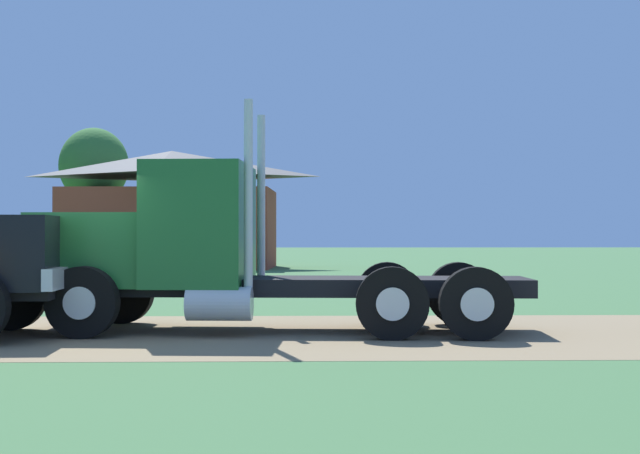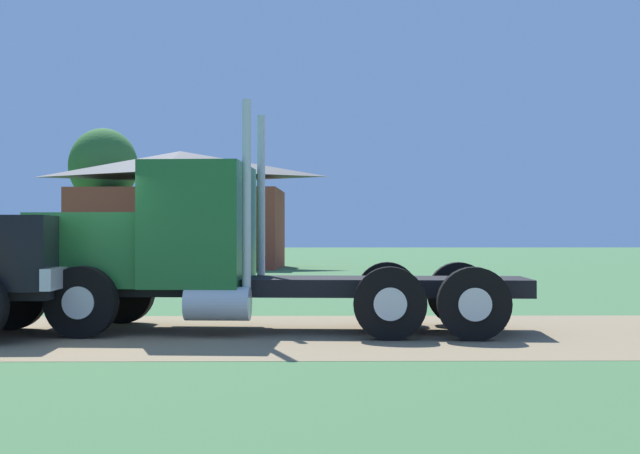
{
  "view_description": "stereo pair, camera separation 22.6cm",
  "coord_description": "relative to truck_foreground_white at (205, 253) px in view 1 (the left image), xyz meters",
  "views": [
    {
      "loc": [
        3.67,
        -14.17,
        1.58
      ],
      "look_at": [
        4.1,
        1.49,
        1.72
      ],
      "focal_mm": 49.81,
      "sensor_mm": 36.0,
      "label": 1
    },
    {
      "loc": [
        3.9,
        -14.17,
        1.58
      ],
      "look_at": [
        4.1,
        1.49,
        1.72
      ],
      "focal_mm": 49.81,
      "sensor_mm": 36.0,
      "label": 2
    }
  ],
  "objects": [
    {
      "name": "dirt_track",
      "position": [
        -2.18,
        -0.47,
        -1.28
      ],
      "size": [
        120.0,
        6.22,
        0.01
      ],
      "primitive_type": "cube",
      "color": "#847151",
      "rests_on": "ground_plane"
    },
    {
      "name": "tree_mid",
      "position": [
        -9.11,
        32.12,
        3.91
      ],
      "size": [
        3.6,
        3.6,
        7.21
      ],
      "color": "#513823",
      "rests_on": "ground_plane"
    },
    {
      "name": "truck_foreground_white",
      "position": [
        0.0,
        0.0,
        0.0
      ],
      "size": [
        8.23,
        3.1,
        3.68
      ],
      "color": "black",
      "rests_on": "ground_plane"
    },
    {
      "name": "ground_plane",
      "position": [
        -2.18,
        -0.47,
        -1.28
      ],
      "size": [
        200.0,
        200.0,
        0.0
      ],
      "primitive_type": "plane",
      "color": "#3F6A3C"
    },
    {
      "name": "shed_building",
      "position": [
        -4.48,
        28.13,
        1.44
      ],
      "size": [
        10.43,
        6.6,
        5.63
      ],
      "color": "brown",
      "rests_on": "ground_plane"
    }
  ]
}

